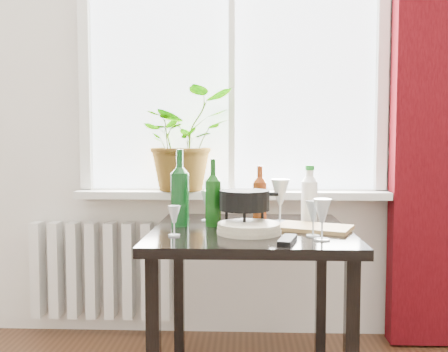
{
  "coord_description": "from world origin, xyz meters",
  "views": [
    {
      "loc": [
        0.07,
        -0.61,
        1.12
      ],
      "look_at": [
        -0.02,
        1.55,
        0.97
      ],
      "focal_mm": 40.0,
      "sensor_mm": 36.0,
      "label": 1
    }
  ],
  "objects_px": {
    "wineglass_front_right": "(322,219)",
    "wineglass_front_left": "(174,221)",
    "wine_bottle_left": "(180,187)",
    "wine_bottle_right": "(213,192)",
    "fondue_pot": "(244,209)",
    "bottle_amber": "(260,193)",
    "table": "(251,249)",
    "cutting_board": "(314,228)",
    "wineglass_back_center": "(280,200)",
    "wineglass_back_left": "(207,205)",
    "potted_plant": "(184,140)",
    "radiator": "(101,270)",
    "cleaning_bottle": "(309,194)",
    "wineglass_far_right": "(313,218)",
    "plate_stack": "(249,228)",
    "tv_remote": "(287,240)"
  },
  "relations": [
    {
      "from": "wineglass_front_right",
      "to": "wineglass_front_left",
      "type": "xyz_separation_m",
      "value": [
        -0.58,
        0.06,
        -0.02
      ]
    },
    {
      "from": "wine_bottle_left",
      "to": "wine_bottle_right",
      "type": "height_order",
      "value": "wine_bottle_left"
    },
    {
      "from": "fondue_pot",
      "to": "bottle_amber",
      "type": "bearing_deg",
      "value": 80.99
    },
    {
      "from": "table",
      "to": "wine_bottle_right",
      "type": "distance_m",
      "value": 0.3
    },
    {
      "from": "wine_bottle_left",
      "to": "wineglass_front_left",
      "type": "height_order",
      "value": "wine_bottle_left"
    },
    {
      "from": "cutting_board",
      "to": "wineglass_back_center",
      "type": "bearing_deg",
      "value": 124.52
    },
    {
      "from": "table",
      "to": "wineglass_back_left",
      "type": "height_order",
      "value": "wineglass_back_left"
    },
    {
      "from": "wineglass_front_right",
      "to": "wineglass_back_center",
      "type": "bearing_deg",
      "value": 107.45
    },
    {
      "from": "bottle_amber",
      "to": "fondue_pot",
      "type": "height_order",
      "value": "bottle_amber"
    },
    {
      "from": "table",
      "to": "potted_plant",
      "type": "xyz_separation_m",
      "value": [
        -0.37,
        0.6,
        0.48
      ]
    },
    {
      "from": "fondue_pot",
      "to": "cutting_board",
      "type": "xyz_separation_m",
      "value": [
        0.3,
        -0.01,
        -0.08
      ]
    },
    {
      "from": "radiator",
      "to": "cleaning_bottle",
      "type": "height_order",
      "value": "cleaning_bottle"
    },
    {
      "from": "wineglass_far_right",
      "to": "fondue_pot",
      "type": "distance_m",
      "value": 0.32
    },
    {
      "from": "fondue_pot",
      "to": "cutting_board",
      "type": "distance_m",
      "value": 0.31
    },
    {
      "from": "table",
      "to": "wineglass_back_center",
      "type": "bearing_deg",
      "value": 49.88
    },
    {
      "from": "plate_stack",
      "to": "tv_remote",
      "type": "distance_m",
      "value": 0.23
    },
    {
      "from": "wineglass_back_center",
      "to": "wineglass_front_right",
      "type": "bearing_deg",
      "value": -72.55
    },
    {
      "from": "wine_bottle_right",
      "to": "wineglass_front_right",
      "type": "relative_size",
      "value": 1.86
    },
    {
      "from": "fondue_pot",
      "to": "plate_stack",
      "type": "bearing_deg",
      "value": -71.27
    },
    {
      "from": "wine_bottle_left",
      "to": "table",
      "type": "bearing_deg",
      "value": -8.67
    },
    {
      "from": "cleaning_bottle",
      "to": "cutting_board",
      "type": "relative_size",
      "value": 0.85
    },
    {
      "from": "cleaning_bottle",
      "to": "wineglass_far_right",
      "type": "distance_m",
      "value": 0.38
    },
    {
      "from": "wineglass_back_left",
      "to": "radiator",
      "type": "bearing_deg",
      "value": 145.83
    },
    {
      "from": "wine_bottle_left",
      "to": "fondue_pot",
      "type": "xyz_separation_m",
      "value": [
        0.29,
        -0.06,
        -0.09
      ]
    },
    {
      "from": "wineglass_back_left",
      "to": "table",
      "type": "bearing_deg",
      "value": -43.13
    },
    {
      "from": "wine_bottle_right",
      "to": "wine_bottle_left",
      "type": "bearing_deg",
      "value": -178.64
    },
    {
      "from": "wine_bottle_left",
      "to": "wineglass_far_right",
      "type": "height_order",
      "value": "wine_bottle_left"
    },
    {
      "from": "tv_remote",
      "to": "cutting_board",
      "type": "relative_size",
      "value": 0.53
    },
    {
      "from": "potted_plant",
      "to": "wineglass_back_left",
      "type": "bearing_deg",
      "value": -68.56
    },
    {
      "from": "plate_stack",
      "to": "wineglass_far_right",
      "type": "bearing_deg",
      "value": -12.78
    },
    {
      "from": "wineglass_front_left",
      "to": "wineglass_front_right",
      "type": "bearing_deg",
      "value": -5.85
    },
    {
      "from": "cutting_board",
      "to": "bottle_amber",
      "type": "bearing_deg",
      "value": 133.32
    },
    {
      "from": "bottle_amber",
      "to": "wineglass_far_right",
      "type": "height_order",
      "value": "bottle_amber"
    },
    {
      "from": "wineglass_front_left",
      "to": "table",
      "type": "bearing_deg",
      "value": 31.95
    },
    {
      "from": "wineglass_far_right",
      "to": "fondue_pot",
      "type": "xyz_separation_m",
      "value": [
        -0.27,
        0.17,
        0.01
      ]
    },
    {
      "from": "wine_bottle_left",
      "to": "cutting_board",
      "type": "xyz_separation_m",
      "value": [
        0.59,
        -0.07,
        -0.17
      ]
    },
    {
      "from": "wineglass_front_left",
      "to": "wineglass_back_left",
      "type": "bearing_deg",
      "value": 74.91
    },
    {
      "from": "wineglass_back_left",
      "to": "potted_plant",
      "type": "bearing_deg",
      "value": 111.44
    },
    {
      "from": "bottle_amber",
      "to": "wineglass_back_left",
      "type": "distance_m",
      "value": 0.26
    },
    {
      "from": "cleaning_bottle",
      "to": "wineglass_back_center",
      "type": "height_order",
      "value": "cleaning_bottle"
    },
    {
      "from": "wine_bottle_right",
      "to": "table",
      "type": "bearing_deg",
      "value": -17.14
    },
    {
      "from": "wine_bottle_left",
      "to": "wineglass_back_left",
      "type": "height_order",
      "value": "wine_bottle_left"
    },
    {
      "from": "radiator",
      "to": "wineglass_far_right",
      "type": "height_order",
      "value": "wineglass_far_right"
    },
    {
      "from": "bottle_amber",
      "to": "wineglass_back_center",
      "type": "distance_m",
      "value": 0.11
    },
    {
      "from": "wine_bottle_right",
      "to": "wineglass_front_right",
      "type": "height_order",
      "value": "wine_bottle_right"
    },
    {
      "from": "potted_plant",
      "to": "bottle_amber",
      "type": "height_order",
      "value": "potted_plant"
    },
    {
      "from": "wineglass_back_center",
      "to": "wineglass_back_left",
      "type": "xyz_separation_m",
      "value": [
        -0.34,
        0.03,
        -0.03
      ]
    },
    {
      "from": "wine_bottle_right",
      "to": "plate_stack",
      "type": "relative_size",
      "value": 1.14
    },
    {
      "from": "wineglass_back_left",
      "to": "fondue_pot",
      "type": "relative_size",
      "value": 0.6
    },
    {
      "from": "cleaning_bottle",
      "to": "wineglass_back_left",
      "type": "xyz_separation_m",
      "value": [
        -0.48,
        0.0,
        -0.06
      ]
    }
  ]
}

